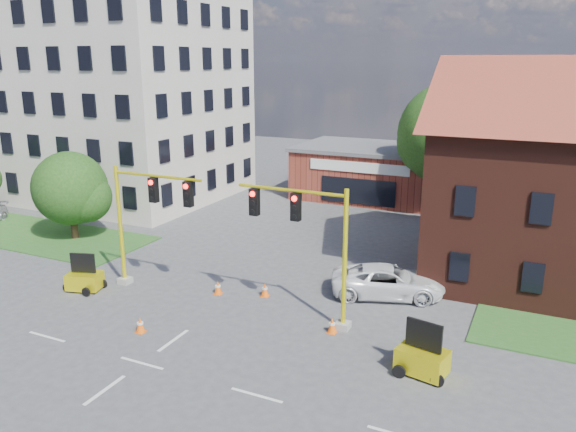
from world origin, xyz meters
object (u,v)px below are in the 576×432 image
at_px(signal_mast_west, 145,214).
at_px(trailer_west, 85,279).
at_px(trailer_east, 422,358).
at_px(signal_mast_east, 309,237).
at_px(pickup_white, 388,281).

relative_size(signal_mast_west, trailer_west, 3.30).
xyz_separation_m(signal_mast_west, trailer_east, (14.22, -2.16, -3.29)).
bearing_deg(trailer_east, signal_mast_east, 170.29).
bearing_deg(signal_mast_east, trailer_east, -21.37).
height_order(signal_mast_east, pickup_white, signal_mast_east).
xyz_separation_m(signal_mast_west, trailer_west, (-2.86, -1.54, -3.34)).
relative_size(trailer_east, pickup_white, 0.37).
bearing_deg(signal_mast_east, pickup_white, 60.29).
xyz_separation_m(signal_mast_east, trailer_west, (-11.57, -1.54, -3.34)).
height_order(signal_mast_west, signal_mast_east, same).
relative_size(signal_mast_west, signal_mast_east, 1.00).
height_order(signal_mast_west, trailer_east, signal_mast_west).
relative_size(signal_mast_west, trailer_east, 3.07).
bearing_deg(signal_mast_west, signal_mast_east, 0.00).
relative_size(signal_mast_east, trailer_west, 3.30).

